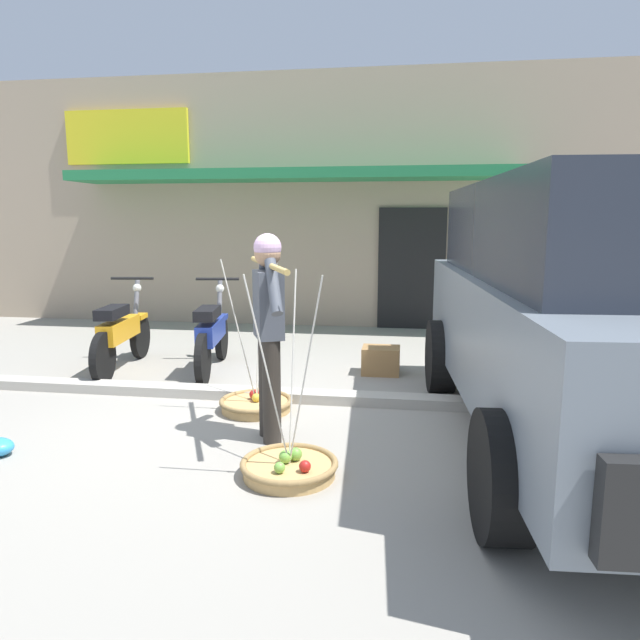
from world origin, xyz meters
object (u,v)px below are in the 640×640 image
Objects in this scene: parked_truck at (589,307)px; wooden_crate at (381,360)px; fruit_vendor at (269,323)px; motorcycle_second_in_row at (212,335)px; fruit_basket_left_side at (256,403)px; motorcycle_nearest_shop at (121,333)px; fruit_basket_right_side at (289,466)px.

parked_truck reaches higher than wooden_crate.
motorcycle_second_in_row is at bearing 120.60° from fruit_vendor.
wooden_crate is (0.81, 2.22, -0.82)m from fruit_vendor.
fruit_basket_left_side is (-0.30, 0.68, -0.90)m from fruit_vendor.
wooden_crate is (3.10, 0.31, -0.29)m from motorcycle_nearest_shop.
fruit_basket_left_side is 0.80× the size of motorcycle_nearest_shop.
fruit_basket_left_side is 1.90m from wooden_crate.
parked_truck reaches higher than fruit_basket_left_side.
fruit_vendor is 3.85× the size of wooden_crate.
fruit_vendor is at bearing -110.02° from wooden_crate.
fruit_basket_left_side reaches higher than motorcycle_second_in_row.
fruit_vendor is at bearing -59.40° from motorcycle_second_in_row.
fruit_vendor is at bearing -174.45° from parked_truck.
fruit_vendor is 0.93× the size of motorcycle_nearest_shop.
wooden_crate is (1.11, 1.54, 0.09)m from fruit_basket_left_side.
motorcycle_second_in_row is at bearing 154.45° from parked_truck.
fruit_vendor reaches higher than fruit_basket_left_side.
fruit_vendor reaches higher than fruit_basket_right_side.
motorcycle_nearest_shop is 1.00× the size of motorcycle_second_in_row.
fruit_basket_right_side is 3.30× the size of wooden_crate.
fruit_basket_left_side is at bearing 113.85° from fruit_vendor.
wooden_crate is (-1.69, 1.98, -0.97)m from parked_truck.
motorcycle_second_in_row is at bearing 4.94° from motorcycle_nearest_shop.
fruit_vendor is 2.50m from wooden_crate.
motorcycle_second_in_row is at bearing 123.75° from fruit_basket_left_side.
fruit_basket_right_side is at bearing -99.90° from wooden_crate.
motorcycle_second_in_row is (1.10, 0.10, 0.00)m from motorcycle_nearest_shop.
motorcycle_second_in_row is 4.12× the size of wooden_crate.
fruit_vendor is at bearing 113.95° from fruit_basket_right_side.
fruit_basket_left_side is 3.30× the size of wooden_crate.
fruit_basket_right_side is 2.61m from parked_truck.
fruit_basket_right_side reaches higher than motorcycle_nearest_shop.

